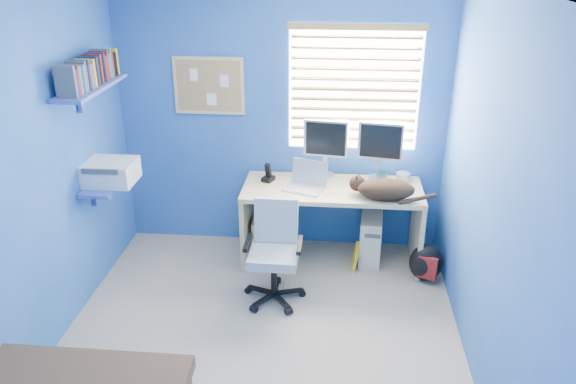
# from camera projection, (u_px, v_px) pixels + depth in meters

# --- Properties ---
(floor) EXTENTS (3.00, 3.20, 0.00)m
(floor) POSITION_uv_depth(u_px,v_px,m) (260.00, 343.00, 4.18)
(floor) COLOR #B2A190
(floor) RESTS_ON ground
(wall_back) EXTENTS (3.00, 0.01, 2.50)m
(wall_back) POSITION_uv_depth(u_px,v_px,m) (281.00, 119.00, 5.13)
(wall_back) COLOR #1E5DA6
(wall_back) RESTS_ON ground
(wall_front) EXTENTS (3.00, 0.01, 2.50)m
(wall_front) POSITION_uv_depth(u_px,v_px,m) (198.00, 352.00, 2.22)
(wall_front) COLOR #1E5DA6
(wall_front) RESTS_ON ground
(wall_left) EXTENTS (0.01, 3.20, 2.50)m
(wall_left) POSITION_uv_depth(u_px,v_px,m) (37.00, 182.00, 3.80)
(wall_left) COLOR #1E5DA6
(wall_left) RESTS_ON ground
(wall_right) EXTENTS (0.01, 3.20, 2.50)m
(wall_right) POSITION_uv_depth(u_px,v_px,m) (491.00, 198.00, 3.55)
(wall_right) COLOR #1E5DA6
(wall_right) RESTS_ON ground
(desk) EXTENTS (1.59, 0.65, 0.74)m
(desk) POSITION_uv_depth(u_px,v_px,m) (331.00, 224.00, 5.13)
(desk) COLOR tan
(desk) RESTS_ON floor
(laptop) EXTENTS (0.40, 0.36, 0.22)m
(laptop) POSITION_uv_depth(u_px,v_px,m) (304.00, 178.00, 4.89)
(laptop) COLOR silver
(laptop) RESTS_ON desk
(monitor_left) EXTENTS (0.41, 0.17, 0.54)m
(monitor_left) POSITION_uv_depth(u_px,v_px,m) (325.00, 148.00, 5.12)
(monitor_left) COLOR silver
(monitor_left) RESTS_ON desk
(monitor_right) EXTENTS (0.41, 0.18, 0.54)m
(monitor_right) POSITION_uv_depth(u_px,v_px,m) (380.00, 151.00, 5.05)
(monitor_right) COLOR silver
(monitor_right) RESTS_ON desk
(phone) EXTENTS (0.13, 0.14, 0.17)m
(phone) POSITION_uv_depth(u_px,v_px,m) (268.00, 172.00, 5.08)
(phone) COLOR black
(phone) RESTS_ON desk
(mug) EXTENTS (0.10, 0.09, 0.10)m
(mug) POSITION_uv_depth(u_px,v_px,m) (381.00, 177.00, 5.06)
(mug) COLOR #266E74
(mug) RESTS_ON desk
(cd_spindle) EXTENTS (0.13, 0.13, 0.07)m
(cd_spindle) POSITION_uv_depth(u_px,v_px,m) (403.00, 177.00, 5.11)
(cd_spindle) COLOR silver
(cd_spindle) RESTS_ON desk
(cat) EXTENTS (0.54, 0.38, 0.17)m
(cat) POSITION_uv_depth(u_px,v_px,m) (386.00, 189.00, 4.73)
(cat) COLOR black
(cat) RESTS_ON desk
(tower_pc) EXTENTS (0.22, 0.45, 0.45)m
(tower_pc) POSITION_uv_depth(u_px,v_px,m) (371.00, 237.00, 5.21)
(tower_pc) COLOR beige
(tower_pc) RESTS_ON floor
(drawer_boxes) EXTENTS (0.35, 0.28, 0.41)m
(drawer_boxes) POSITION_uv_depth(u_px,v_px,m) (272.00, 238.00, 5.25)
(drawer_boxes) COLOR tan
(drawer_boxes) RESTS_ON floor
(yellow_book) EXTENTS (0.03, 0.17, 0.24)m
(yellow_book) POSITION_uv_depth(u_px,v_px,m) (355.00, 257.00, 5.08)
(yellow_book) COLOR yellow
(yellow_book) RESTS_ON floor
(backpack) EXTENTS (0.36, 0.33, 0.35)m
(backpack) POSITION_uv_depth(u_px,v_px,m) (426.00, 262.00, 4.90)
(backpack) COLOR black
(backpack) RESTS_ON floor
(office_chair) EXTENTS (0.49, 0.49, 0.83)m
(office_chair) POSITION_uv_depth(u_px,v_px,m) (274.00, 264.00, 4.61)
(office_chair) COLOR black
(office_chair) RESTS_ON floor
(window_blinds) EXTENTS (1.15, 0.05, 1.10)m
(window_blinds) POSITION_uv_depth(u_px,v_px,m) (354.00, 89.00, 4.92)
(window_blinds) COLOR white
(window_blinds) RESTS_ON ground
(corkboard) EXTENTS (0.64, 0.02, 0.52)m
(corkboard) POSITION_uv_depth(u_px,v_px,m) (209.00, 86.00, 5.04)
(corkboard) COLOR tan
(corkboard) RESTS_ON ground
(wall_shelves) EXTENTS (0.42, 0.90, 1.05)m
(wall_shelves) POSITION_uv_depth(u_px,v_px,m) (98.00, 123.00, 4.39)
(wall_shelves) COLOR #3F55AD
(wall_shelves) RESTS_ON ground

